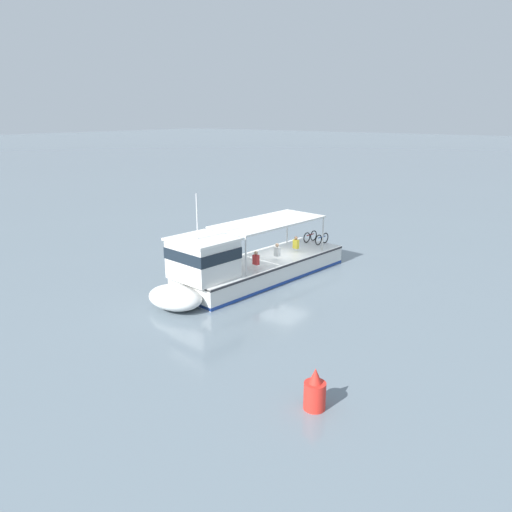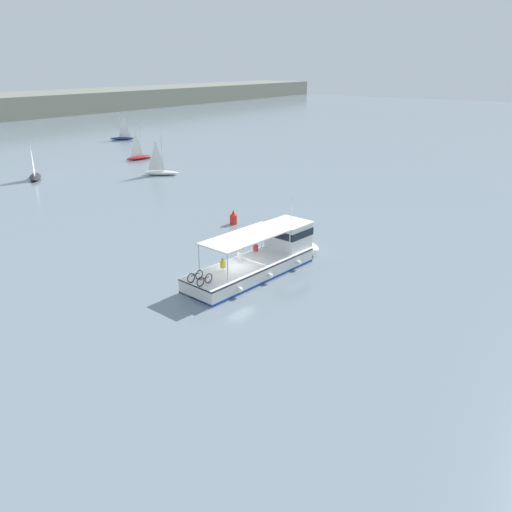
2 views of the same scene
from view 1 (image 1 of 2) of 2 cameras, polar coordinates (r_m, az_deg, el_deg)
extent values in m
plane|color=slate|center=(28.58, 3.24, -2.11)|extent=(400.00, 400.00, 0.00)
cube|color=white|center=(27.78, 0.85, -1.43)|extent=(11.07, 4.28, 1.10)
ellipsoid|color=white|center=(23.82, -9.28, -4.71)|extent=(2.49, 3.15, 1.01)
cube|color=navy|center=(27.92, 0.84, -2.31)|extent=(11.07, 4.32, 0.16)
cube|color=#2D2D33|center=(27.65, 0.85, -0.50)|extent=(11.07, 4.34, 0.10)
cube|color=white|center=(24.41, -6.11, -0.35)|extent=(2.86, 2.97, 1.90)
cube|color=#19232D|center=(24.32, -6.13, 0.40)|extent=(2.91, 3.04, 0.56)
cube|color=white|center=(24.14, -6.18, 1.95)|extent=(3.04, 3.14, 0.12)
cube|color=white|center=(27.44, 1.50, 3.96)|extent=(6.96, 3.61, 0.10)
cylinder|color=silver|center=(24.49, -1.19, -0.08)|extent=(0.08, 0.08, 2.00)
cylinder|color=silver|center=(26.39, -5.43, 1.05)|extent=(0.08, 0.08, 2.00)
cylinder|color=silver|center=(29.34, 7.71, 2.52)|extent=(0.08, 0.08, 2.00)
cylinder|color=silver|center=(30.94, 3.61, 3.35)|extent=(0.08, 0.08, 2.00)
cylinder|color=silver|center=(23.70, -6.81, 4.54)|extent=(0.06, 0.06, 2.20)
sphere|color=white|center=(26.79, -6.89, -2.35)|extent=(0.36, 0.36, 0.36)
sphere|color=white|center=(28.91, -1.90, -0.85)|extent=(0.36, 0.36, 0.36)
sphere|color=white|center=(31.08, 2.14, 0.37)|extent=(0.36, 0.36, 0.36)
torus|color=black|center=(30.68, 7.21, 1.85)|extent=(0.66, 0.13, 0.66)
torus|color=black|center=(31.24, 7.96, 2.08)|extent=(0.66, 0.13, 0.66)
cylinder|color=#1E478C|center=(30.93, 7.60, 2.18)|extent=(0.70, 0.13, 0.06)
torus|color=black|center=(31.20, 5.87, 2.14)|extent=(0.66, 0.13, 0.66)
torus|color=black|center=(31.75, 6.64, 2.36)|extent=(0.66, 0.13, 0.66)
cylinder|color=maroon|center=(31.44, 6.27, 2.46)|extent=(0.70, 0.13, 0.06)
cube|color=yellow|center=(29.04, 4.61, 1.37)|extent=(0.25, 0.34, 0.52)
sphere|color=#9E7051|center=(28.95, 4.63, 2.08)|extent=(0.20, 0.20, 0.20)
cube|color=white|center=(27.43, 2.44, 0.52)|extent=(0.25, 0.34, 0.52)
sphere|color=tan|center=(27.33, 2.45, 1.27)|extent=(0.20, 0.20, 0.20)
cube|color=red|center=(25.87, -0.01, -0.43)|extent=(0.25, 0.34, 0.52)
sphere|color=tan|center=(25.77, -0.01, 0.36)|extent=(0.20, 0.20, 0.20)
cylinder|color=red|center=(16.17, 6.77, -15.67)|extent=(0.70, 0.70, 0.90)
cone|color=red|center=(15.82, 6.86, -13.52)|extent=(0.42, 0.42, 0.50)
camera|label=2|loc=(60.71, 0.92, 21.44)|focal=35.67mm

